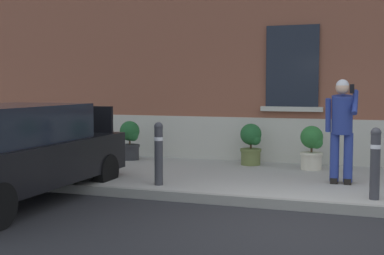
% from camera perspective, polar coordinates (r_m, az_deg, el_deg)
% --- Properties ---
extents(ground_plane, '(80.00, 80.00, 0.00)m').
position_cam_1_polar(ground_plane, '(6.89, 11.58, -10.62)').
color(ground_plane, '#232326').
extents(sidewalk, '(24.00, 3.60, 0.15)m').
position_cam_1_polar(sidewalk, '(9.59, 13.84, -5.89)').
color(sidewalk, '#99968E').
rests_on(sidewalk, ground).
extents(curb_edge, '(24.00, 0.12, 0.15)m').
position_cam_1_polar(curb_edge, '(7.78, 12.52, -8.31)').
color(curb_edge, gray).
rests_on(curb_edge, ground).
extents(hatchback_car_black, '(1.81, 4.07, 1.50)m').
position_cam_1_polar(hatchback_car_black, '(8.51, -18.69, -2.46)').
color(hatchback_car_black, black).
rests_on(hatchback_car_black, ground).
extents(bollard_near_person, '(0.15, 0.15, 1.04)m').
position_cam_1_polar(bollard_near_person, '(8.02, 19.23, -3.43)').
color(bollard_near_person, '#333338').
rests_on(bollard_near_person, sidewalk).
extents(bollard_far_left, '(0.15, 0.15, 1.04)m').
position_cam_1_polar(bollard_far_left, '(8.69, -3.63, -2.58)').
color(bollard_far_left, '#333338').
rests_on(bollard_far_left, sidewalk).
extents(person_on_phone, '(0.51, 0.50, 1.75)m').
position_cam_1_polar(person_on_phone, '(9.04, 15.92, 0.31)').
color(person_on_phone, navy).
rests_on(person_on_phone, sidewalk).
extents(planter_charcoal, '(0.44, 0.44, 0.86)m').
position_cam_1_polar(planter_charcoal, '(11.74, -6.73, -1.27)').
color(planter_charcoal, '#2D2D30').
rests_on(planter_charcoal, sidewalk).
extents(planter_olive, '(0.44, 0.44, 0.86)m').
position_cam_1_polar(planter_olive, '(10.95, 6.42, -1.69)').
color(planter_olive, '#606B38').
rests_on(planter_olive, sidewalk).
extents(planter_cream, '(0.44, 0.44, 0.86)m').
position_cam_1_polar(planter_cream, '(10.54, 12.86, -2.02)').
color(planter_cream, beige).
rests_on(planter_cream, sidewalk).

